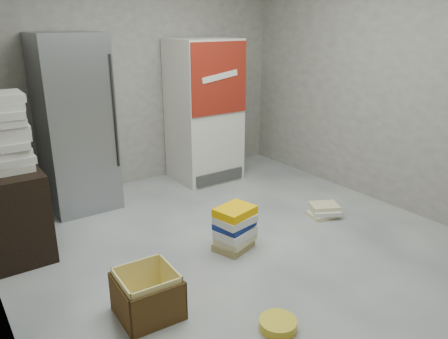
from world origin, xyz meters
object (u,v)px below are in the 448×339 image
coke_cooler (204,111)px  phonebook_stack_main (235,228)px  steel_fridge (75,124)px  wood_shelf (13,212)px  cardboard_box (148,297)px

coke_cooler → phonebook_stack_main: bearing=-114.5°
steel_fridge → wood_shelf: (-0.83, -0.73, -0.55)m
coke_cooler → wood_shelf: 2.63m
steel_fridge → phonebook_stack_main: steel_fridge is taller
steel_fridge → coke_cooler: size_ratio=1.06×
coke_cooler → cardboard_box: coke_cooler is taller
wood_shelf → phonebook_stack_main: size_ratio=1.91×
cardboard_box → wood_shelf: bearing=113.7°
coke_cooler → steel_fridge: bearing=179.8°
wood_shelf → coke_cooler: bearing=16.3°
wood_shelf → cardboard_box: bearing=-68.6°
phonebook_stack_main → steel_fridge: bearing=100.7°
coke_cooler → wood_shelf: bearing=-163.7°
phonebook_stack_main → cardboard_box: bearing=-172.9°
steel_fridge → phonebook_stack_main: bearing=-65.6°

